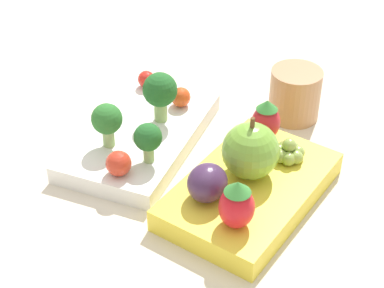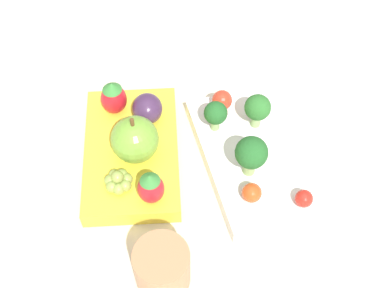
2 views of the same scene
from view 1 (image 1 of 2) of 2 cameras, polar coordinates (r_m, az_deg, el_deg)
ground_plane at (r=0.69m, az=0.01°, el=-2.36°), size 4.00×4.00×0.00m
bento_box_savoury at (r=0.73m, az=-4.62°, el=0.72°), size 0.22×0.15×0.02m
bento_box_fruit at (r=0.65m, az=5.18°, el=-4.14°), size 0.19×0.12×0.03m
broccoli_floret_0 at (r=0.66m, az=-3.93°, el=0.49°), size 0.03×0.03×0.05m
broccoli_floret_1 at (r=0.72m, az=-2.86°, el=4.69°), size 0.04×0.04×0.06m
broccoli_floret_2 at (r=0.68m, az=-7.57°, el=2.10°), size 0.03×0.03×0.05m
cherry_tomato_0 at (r=0.79m, az=-4.08°, el=5.77°), size 0.02×0.02×0.02m
cherry_tomato_1 at (r=0.65m, az=-6.54°, el=-1.72°), size 0.03×0.03×0.03m
cherry_tomato_2 at (r=0.75m, az=-1.00°, el=4.20°), size 0.02×0.02×0.02m
apple at (r=0.63m, az=5.20°, el=-0.64°), size 0.06×0.06×0.07m
strawberry_0 at (r=0.69m, az=6.60°, el=2.13°), size 0.03×0.03×0.05m
strawberry_1 at (r=0.58m, az=4.01°, el=-5.40°), size 0.03×0.03×0.05m
plum at (r=0.61m, az=1.37°, el=-3.46°), size 0.04×0.04×0.04m
grape_cluster at (r=0.67m, az=8.58°, el=-0.71°), size 0.03×0.03×0.03m
drinking_cup at (r=0.77m, az=9.14°, el=4.40°), size 0.06×0.06×0.06m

